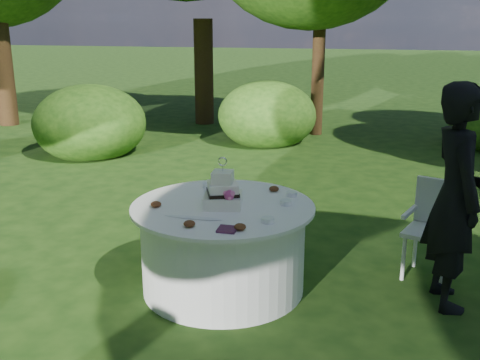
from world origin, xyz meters
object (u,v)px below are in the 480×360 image
(table, at_px, (223,247))
(cake, at_px, (223,193))
(guest, at_px, (455,197))
(napkins, at_px, (227,229))
(chair, at_px, (434,222))

(table, distance_m, cake, 0.50)
(cake, bearing_deg, guest, 6.20)
(cake, bearing_deg, napkins, -72.00)
(guest, bearing_deg, table, 84.73)
(napkins, height_order, cake, cake)
(napkins, distance_m, cake, 0.58)
(guest, bearing_deg, napkins, 103.06)
(table, bearing_deg, chair, 21.09)
(napkins, distance_m, chair, 2.06)
(guest, height_order, table, guest)
(guest, bearing_deg, cake, 85.53)
(guest, relative_size, chair, 2.06)
(table, xyz_separation_m, cake, (0.01, -0.03, 0.50))
(cake, bearing_deg, chair, 21.89)
(napkins, distance_m, table, 0.71)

